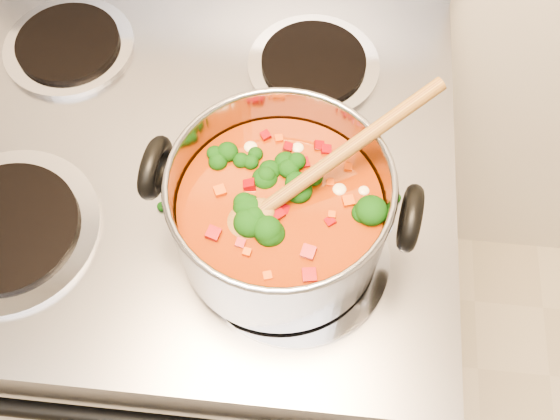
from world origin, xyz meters
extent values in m
cube|color=gray|center=(0.07, 1.16, 0.46)|extent=(0.79, 0.69, 0.92)
cylinder|color=#A5A5AD|center=(-0.12, 1.00, 0.92)|extent=(0.24, 0.24, 0.01)
cylinder|color=black|center=(-0.12, 1.00, 0.93)|extent=(0.19, 0.19, 0.01)
cylinder|color=#A5A5AD|center=(0.26, 1.00, 0.92)|extent=(0.24, 0.24, 0.01)
cylinder|color=black|center=(0.26, 1.00, 0.93)|extent=(0.19, 0.19, 0.01)
cylinder|color=#A5A5AD|center=(-0.12, 1.32, 0.92)|extent=(0.20, 0.20, 0.01)
cylinder|color=black|center=(-0.12, 1.32, 0.93)|extent=(0.16, 0.16, 0.01)
cylinder|color=#A5A5AD|center=(0.26, 1.32, 0.92)|extent=(0.20, 0.20, 0.01)
cylinder|color=black|center=(0.26, 1.32, 0.93)|extent=(0.16, 0.16, 0.01)
cylinder|color=#94939B|center=(0.23, 1.02, 1.01)|extent=(0.25, 0.25, 0.14)
torus|color=#94939B|center=(0.23, 1.02, 1.07)|extent=(0.26, 0.26, 0.01)
cylinder|color=#82340B|center=(0.23, 1.02, 0.98)|extent=(0.24, 0.24, 0.09)
torus|color=black|center=(0.09, 1.04, 1.05)|extent=(0.03, 0.08, 0.08)
torus|color=black|center=(0.38, 1.01, 1.05)|extent=(0.03, 0.08, 0.08)
ellipsoid|color=black|center=(0.14, 0.97, 1.03)|extent=(0.04, 0.04, 0.03)
ellipsoid|color=black|center=(0.33, 1.07, 1.03)|extent=(0.04, 0.04, 0.03)
ellipsoid|color=black|center=(0.29, 1.11, 1.03)|extent=(0.04, 0.04, 0.03)
ellipsoid|color=black|center=(0.26, 0.96, 1.03)|extent=(0.04, 0.04, 0.03)
ellipsoid|color=black|center=(0.20, 1.04, 1.03)|extent=(0.04, 0.04, 0.03)
ellipsoid|color=black|center=(0.19, 1.03, 1.03)|extent=(0.04, 0.04, 0.03)
ellipsoid|color=black|center=(0.23, 1.07, 1.03)|extent=(0.04, 0.04, 0.03)
ellipsoid|color=black|center=(0.23, 1.01, 1.03)|extent=(0.04, 0.04, 0.03)
ellipsoid|color=black|center=(0.15, 1.02, 1.03)|extent=(0.04, 0.04, 0.03)
ellipsoid|color=maroon|center=(0.15, 1.02, 1.03)|extent=(0.01, 0.01, 0.01)
ellipsoid|color=maroon|center=(0.24, 1.02, 1.03)|extent=(0.01, 0.01, 0.01)
ellipsoid|color=maroon|center=(0.20, 0.95, 1.03)|extent=(0.01, 0.01, 0.01)
ellipsoid|color=maroon|center=(0.25, 1.12, 1.03)|extent=(0.01, 0.01, 0.01)
ellipsoid|color=maroon|center=(0.23, 0.93, 1.03)|extent=(0.01, 0.01, 0.01)
ellipsoid|color=maroon|center=(0.30, 1.10, 1.03)|extent=(0.01, 0.01, 0.01)
ellipsoid|color=maroon|center=(0.26, 0.97, 1.03)|extent=(0.01, 0.01, 0.01)
ellipsoid|color=maroon|center=(0.33, 1.02, 1.03)|extent=(0.01, 0.01, 0.01)
ellipsoid|color=maroon|center=(0.25, 0.99, 1.03)|extent=(0.01, 0.01, 0.01)
ellipsoid|color=maroon|center=(0.29, 0.98, 1.03)|extent=(0.01, 0.01, 0.01)
ellipsoid|color=maroon|center=(0.19, 0.94, 1.03)|extent=(0.01, 0.01, 0.01)
ellipsoid|color=maroon|center=(0.20, 0.98, 1.03)|extent=(0.01, 0.01, 0.01)
ellipsoid|color=maroon|center=(0.30, 0.96, 1.03)|extent=(0.01, 0.01, 0.01)
ellipsoid|color=maroon|center=(0.17, 1.04, 1.03)|extent=(0.01, 0.01, 0.01)
ellipsoid|color=#D1450B|center=(0.20, 0.94, 1.03)|extent=(0.01, 0.01, 0.01)
ellipsoid|color=#D1450B|center=(0.27, 0.95, 1.03)|extent=(0.01, 0.01, 0.01)
ellipsoid|color=#D1450B|center=(0.22, 1.04, 1.03)|extent=(0.01, 0.01, 0.01)
ellipsoid|color=#D1450B|center=(0.17, 0.97, 1.03)|extent=(0.01, 0.01, 0.01)
ellipsoid|color=#D1450B|center=(0.30, 1.07, 1.03)|extent=(0.01, 0.01, 0.01)
ellipsoid|color=#D1450B|center=(0.19, 1.05, 1.03)|extent=(0.01, 0.01, 0.01)
ellipsoid|color=#D1450B|center=(0.22, 1.04, 1.03)|extent=(0.01, 0.01, 0.01)
ellipsoid|color=#D1450B|center=(0.27, 1.10, 1.03)|extent=(0.01, 0.01, 0.01)
ellipsoid|color=#D1450B|center=(0.29, 0.98, 1.03)|extent=(0.01, 0.01, 0.01)
ellipsoid|color=beige|center=(0.16, 1.01, 1.03)|extent=(0.02, 0.02, 0.01)
ellipsoid|color=beige|center=(0.20, 1.06, 1.03)|extent=(0.02, 0.02, 0.01)
ellipsoid|color=beige|center=(0.22, 0.94, 1.03)|extent=(0.02, 0.02, 0.01)
ellipsoid|color=beige|center=(0.19, 0.96, 1.03)|extent=(0.02, 0.02, 0.01)
ellipsoid|color=beige|center=(0.23, 1.10, 1.03)|extent=(0.02, 0.02, 0.01)
ellipsoid|color=beige|center=(0.20, 1.02, 1.03)|extent=(0.02, 0.02, 0.01)
ellipsoid|color=olive|center=(0.20, 1.00, 1.02)|extent=(0.09, 0.08, 0.04)
cylinder|color=olive|center=(0.30, 1.07, 1.07)|extent=(0.22, 0.17, 0.10)
ellipsoid|color=black|center=(0.08, 0.98, 0.92)|extent=(0.01, 0.01, 0.01)
ellipsoid|color=black|center=(0.30, 0.84, 0.92)|extent=(0.01, 0.01, 0.01)
ellipsoid|color=black|center=(0.28, 1.17, 0.92)|extent=(0.01, 0.01, 0.01)
ellipsoid|color=black|center=(0.03, 1.03, 0.92)|extent=(0.01, 0.01, 0.01)
camera|label=1|loc=(0.27, 0.69, 1.66)|focal=40.00mm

